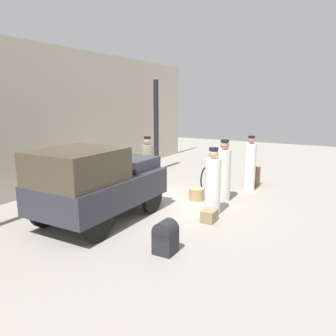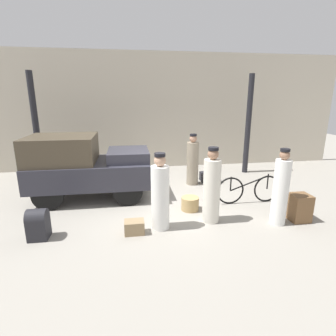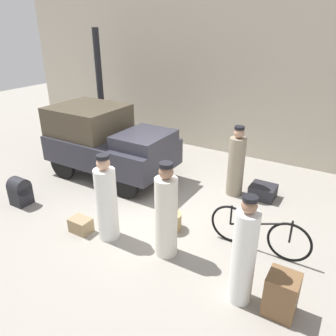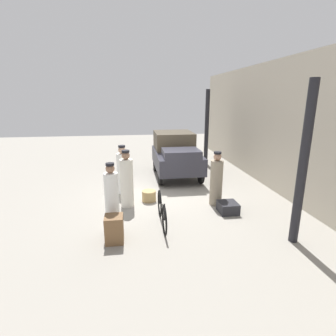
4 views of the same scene
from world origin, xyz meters
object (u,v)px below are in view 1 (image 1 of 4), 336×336
at_px(trunk_barrel_dark, 165,237).
at_px(trunk_wicker_pale, 209,216).
at_px(truck, 96,181).
at_px(conductor_in_dark_uniform, 213,184).
at_px(bicycle, 212,175).
at_px(porter_carrying_trunk, 224,173).
at_px(porter_with_bicycle, 250,165).
at_px(suitcase_black_upright, 252,176).
at_px(wicker_basket, 197,194).
at_px(suitcase_small_leather, 154,178).
at_px(porter_lifting_near_truck, 148,164).

distance_m(trunk_barrel_dark, trunk_wicker_pale, 1.94).
xyz_separation_m(truck, conductor_in_dark_uniform, (1.86, -2.15, -0.21)).
xyz_separation_m(bicycle, conductor_in_dark_uniform, (-2.55, -1.05, 0.38)).
relative_size(bicycle, porter_carrying_trunk, 1.03).
xyz_separation_m(porter_with_bicycle, conductor_in_dark_uniform, (-2.67, 0.19, -0.03)).
bearing_deg(trunk_barrel_dark, suitcase_black_upright, -0.52).
height_order(bicycle, wicker_basket, bicycle).
height_order(bicycle, porter_carrying_trunk, porter_carrying_trunk).
xyz_separation_m(truck, wicker_basket, (2.73, -1.32, -0.81)).
distance_m(wicker_basket, suitcase_small_leather, 2.51).
bearing_deg(suitcase_black_upright, wicker_basket, 158.03).
bearing_deg(truck, trunk_barrel_dark, -106.08).
distance_m(porter_lifting_near_truck, trunk_barrel_dark, 4.92).
xyz_separation_m(bicycle, trunk_wicker_pale, (-3.12, -1.22, -0.24)).
bearing_deg(trunk_wicker_pale, conductor_in_dark_uniform, 15.97).
relative_size(bicycle, wicker_basket, 4.03).
distance_m(bicycle, porter_carrying_trunk, 1.68).
height_order(wicker_basket, porter_carrying_trunk, porter_carrying_trunk).
bearing_deg(wicker_basket, suitcase_small_leather, 61.47).
bearing_deg(trunk_barrel_dark, wicker_basket, 15.06).
xyz_separation_m(truck, trunk_barrel_dark, (-0.64, -2.23, -0.65)).
bearing_deg(trunk_barrel_dark, suitcase_small_leather, 34.28).
height_order(conductor_in_dark_uniform, suitcase_black_upright, conductor_in_dark_uniform).
bearing_deg(trunk_wicker_pale, trunk_barrel_dark, 177.40).
bearing_deg(trunk_barrel_dark, trunk_wicker_pale, -2.60).
bearing_deg(porter_with_bicycle, trunk_wicker_pale, 179.53).
relative_size(bicycle, porter_lifting_near_truck, 1.08).
distance_m(trunk_wicker_pale, suitcase_black_upright, 3.82).
distance_m(wicker_basket, trunk_wicker_pale, 1.75).
distance_m(conductor_in_dark_uniform, trunk_wicker_pale, 0.87).
bearing_deg(bicycle, porter_carrying_trunk, -146.35).
bearing_deg(trunk_wicker_pale, bicycle, 21.29).
bearing_deg(suitcase_small_leather, porter_with_bicycle, -79.40).
bearing_deg(porter_carrying_trunk, trunk_barrel_dark, -176.49).
height_order(truck, suitcase_black_upright, truck).
bearing_deg(truck, porter_carrying_trunk, -33.29).
height_order(conductor_in_dark_uniform, porter_lifting_near_truck, conductor_in_dark_uniform).
height_order(truck, wicker_basket, truck).
height_order(truck, trunk_wicker_pale, truck).
bearing_deg(suitcase_black_upright, bicycle, 120.41).
distance_m(porter_with_bicycle, suitcase_small_leather, 3.35).
relative_size(porter_with_bicycle, trunk_barrel_dark, 2.73).
distance_m(truck, bicycle, 4.58).
bearing_deg(porter_with_bicycle, trunk_barrel_dark, 178.74).
height_order(wicker_basket, porter_lifting_near_truck, porter_lifting_near_truck).
height_order(porter_with_bicycle, porter_carrying_trunk, porter_carrying_trunk).
bearing_deg(wicker_basket, bicycle, 7.56).
bearing_deg(porter_lifting_near_truck, suitcase_black_upright, -58.73).
relative_size(porter_carrying_trunk, porter_lifting_near_truck, 1.05).
distance_m(bicycle, trunk_barrel_dark, 5.17).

